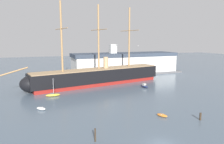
{
  "coord_description": "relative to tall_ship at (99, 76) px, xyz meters",
  "views": [
    {
      "loc": [
        -19.44,
        -27.22,
        17.17
      ],
      "look_at": [
        3.89,
        33.18,
        7.18
      ],
      "focal_mm": 33.54,
      "sensor_mm": 36.0,
      "label": 1
    }
  ],
  "objects": [
    {
      "name": "tall_ship",
      "position": [
        0.0,
        0.0,
        0.0
      ],
      "size": [
        62.06,
        17.53,
        30.06
      ],
      "color": "maroon",
      "rests_on": "ground"
    },
    {
      "name": "mooring_piling_left_pair",
      "position": [
        -14.6,
        -43.96,
        -2.11
      ],
      "size": [
        0.28,
        0.28,
        2.33
      ],
      "primitive_type": "cylinder",
      "color": "#382B1E",
      "rests_on": "ground"
    },
    {
      "name": "sailboat_alongside_bow",
      "position": [
        -18.48,
        -11.61,
        -2.8
      ],
      "size": [
        4.34,
        1.4,
        5.62
      ],
      "color": "gold",
      "rests_on": "ground"
    },
    {
      "name": "ground_plane",
      "position": [
        -4.54,
        -48.95,
        -3.28
      ],
      "size": [
        400.0,
        400.0,
        0.0
      ],
      "primitive_type": "plane",
      "color": "#4C5B6B"
    },
    {
      "name": "dinghy_foreground_right",
      "position": [
        2.86,
        -38.14,
        -2.97
      ],
      "size": [
        2.12,
        2.82,
        0.61
      ],
      "color": "orange",
      "rests_on": "ground"
    },
    {
      "name": "dinghy_mid_left",
      "position": [
        -22.45,
        -23.4,
        -2.95
      ],
      "size": [
        2.73,
        2.82,
        0.65
      ],
      "color": "silver",
      "rests_on": "ground"
    },
    {
      "name": "dockside_warehouse_right",
      "position": [
        20.65,
        21.1,
        1.95
      ],
      "size": [
        58.09,
        17.5,
        14.98
      ],
      "color": "#565659",
      "rests_on": "ground"
    },
    {
      "name": "motorboat_alongside_stern",
      "position": [
        13.83,
        -11.12,
        -2.75
      ],
      "size": [
        1.97,
        3.71,
        1.48
      ],
      "color": "#1E284C",
      "rests_on": "ground"
    },
    {
      "name": "motorboat_distant_centre",
      "position": [
        -2.8,
        13.87,
        -2.71
      ],
      "size": [
        4.12,
        3.24,
        1.61
      ],
      "color": "gray",
      "rests_on": "ground"
    },
    {
      "name": "mooring_piling_nearest",
      "position": [
        9.38,
        -42.82,
        -2.47
      ],
      "size": [
        0.44,
        0.44,
        1.6
      ],
      "primitive_type": "cylinder",
      "color": "#382B1E",
      "rests_on": "ground"
    },
    {
      "name": "seagull_in_flight",
      "position": [
        4.69,
        -22.61,
        12.17
      ],
      "size": [
        0.55,
        1.28,
        0.14
      ],
      "color": "silver"
    }
  ]
}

